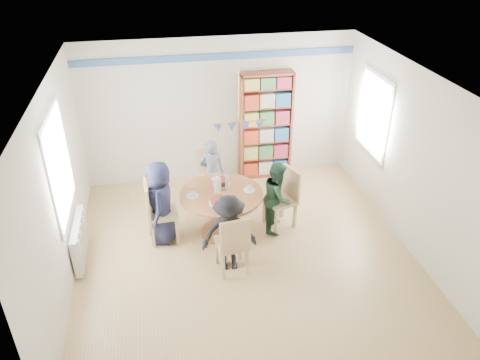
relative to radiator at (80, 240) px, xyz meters
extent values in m
plane|color=tan|center=(2.42, -0.30, -0.35)|extent=(5.00, 5.00, 0.00)
plane|color=white|center=(2.42, -0.30, 2.35)|extent=(5.00, 5.00, 0.00)
plane|color=beige|center=(2.42, 2.20, 1.00)|extent=(5.00, 0.00, 5.00)
plane|color=beige|center=(2.42, -2.80, 1.00)|extent=(5.00, 0.00, 5.00)
plane|color=beige|center=(-0.08, -0.30, 1.00)|extent=(0.00, 5.00, 5.00)
plane|color=beige|center=(4.92, -0.30, 1.00)|extent=(0.00, 5.00, 5.00)
cube|color=#315487|center=(2.42, 2.18, 2.00)|extent=(5.00, 0.02, 0.12)
cube|color=white|center=(-0.07, 0.00, 1.25)|extent=(0.03, 1.32, 1.52)
cube|color=white|center=(-0.05, 0.00, 1.25)|extent=(0.01, 1.20, 1.40)
cube|color=white|center=(4.90, 1.00, 1.20)|extent=(0.03, 1.12, 1.42)
cube|color=white|center=(4.88, 1.00, 1.20)|extent=(0.01, 1.00, 1.30)
cylinder|color=gold|center=(2.42, 0.20, 1.98)|extent=(0.01, 0.01, 0.75)
cylinder|color=gold|center=(2.42, 0.20, 1.60)|extent=(0.80, 0.02, 0.02)
cone|color=#445ABF|center=(2.12, 0.20, 1.52)|extent=(0.11, 0.11, 0.10)
cone|color=#445ABF|center=(2.32, 0.20, 1.52)|extent=(0.11, 0.11, 0.10)
cone|color=#445ABF|center=(2.52, 0.20, 1.52)|extent=(0.11, 0.11, 0.10)
cone|color=#445ABF|center=(2.72, 0.20, 1.52)|extent=(0.11, 0.11, 0.10)
cube|color=silver|center=(0.00, 0.00, 0.00)|extent=(0.10, 1.00, 0.60)
cube|color=silver|center=(0.06, -0.40, 0.00)|extent=(0.02, 0.06, 0.56)
cube|color=silver|center=(0.06, -0.20, 0.00)|extent=(0.02, 0.06, 0.56)
cube|color=silver|center=(0.06, 0.00, 0.00)|extent=(0.02, 0.06, 0.56)
cube|color=silver|center=(0.06, 0.20, 0.00)|extent=(0.02, 0.06, 0.56)
cube|color=silver|center=(0.06, 0.40, 0.00)|extent=(0.02, 0.06, 0.56)
cylinder|color=brown|center=(2.15, 0.26, 0.37)|extent=(1.30, 1.30, 0.05)
cylinder|color=brown|center=(2.15, 0.26, 0.00)|extent=(0.16, 0.16, 0.70)
cylinder|color=brown|center=(2.15, 0.26, -0.33)|extent=(0.70, 0.70, 0.04)
cube|color=tan|center=(1.23, 0.27, 0.14)|extent=(0.49, 0.49, 0.05)
cube|color=tan|center=(1.02, 0.26, 0.42)|extent=(0.07, 0.46, 0.55)
cube|color=tan|center=(1.42, 0.10, -0.11)|extent=(0.05, 0.05, 0.47)
cube|color=tan|center=(1.40, 0.47, -0.11)|extent=(0.05, 0.05, 0.47)
cube|color=tan|center=(1.05, 0.07, -0.11)|extent=(0.05, 0.05, 0.47)
cube|color=tan|center=(1.03, 0.45, -0.11)|extent=(0.05, 0.05, 0.47)
cube|color=tan|center=(3.11, 0.30, 0.13)|extent=(0.57, 0.57, 0.05)
cube|color=tan|center=(3.31, 0.37, 0.39)|extent=(0.18, 0.44, 0.53)
cube|color=tan|center=(2.89, 0.41, -0.12)|extent=(0.05, 0.05, 0.46)
cube|color=tan|center=(3.00, 0.07, -0.12)|extent=(0.05, 0.05, 0.46)
cube|color=tan|center=(3.23, 0.53, -0.12)|extent=(0.05, 0.05, 0.46)
cube|color=tan|center=(3.34, 0.19, -0.12)|extent=(0.05, 0.05, 0.46)
cube|color=tan|center=(2.15, 1.26, 0.12)|extent=(0.52, 0.52, 0.05)
cube|color=tan|center=(2.11, 1.46, 0.39)|extent=(0.44, 0.13, 0.53)
cube|color=tan|center=(2.01, 1.05, -0.12)|extent=(0.05, 0.05, 0.45)
cube|color=tan|center=(2.36, 1.12, -0.12)|extent=(0.05, 0.05, 0.45)
cube|color=tan|center=(1.94, 1.40, -0.12)|extent=(0.05, 0.05, 0.45)
cube|color=tan|center=(2.29, 1.47, -0.12)|extent=(0.05, 0.05, 0.45)
cube|color=tan|center=(2.15, -0.64, 0.11)|extent=(0.47, 0.47, 0.05)
cube|color=tan|center=(2.18, -0.83, 0.37)|extent=(0.43, 0.09, 0.51)
cube|color=tan|center=(2.31, -0.45, -0.13)|extent=(0.05, 0.05, 0.44)
cube|color=tan|center=(1.96, -0.48, -0.13)|extent=(0.05, 0.05, 0.44)
cube|color=tan|center=(2.35, -0.79, -0.13)|extent=(0.05, 0.05, 0.44)
cube|color=tan|center=(2.00, -0.83, -0.13)|extent=(0.05, 0.05, 0.44)
imported|color=#191C38|center=(1.22, 0.27, 0.33)|extent=(0.52, 0.72, 1.36)
imported|color=#193221|center=(3.05, 0.24, 0.25)|extent=(0.62, 0.70, 1.19)
imported|color=gray|center=(2.13, 1.18, 0.27)|extent=(0.47, 0.33, 1.23)
imported|color=black|center=(2.13, -0.59, 0.25)|extent=(0.79, 0.47, 1.21)
cube|color=brown|center=(2.80, 2.04, 0.68)|extent=(0.04, 0.29, 2.06)
cube|color=brown|center=(3.75, 2.04, 0.68)|extent=(0.04, 0.29, 2.06)
cube|color=brown|center=(3.28, 2.04, 1.70)|extent=(0.98, 0.29, 0.04)
cube|color=brown|center=(3.28, 2.04, -0.32)|extent=(0.98, 0.29, 0.06)
cube|color=brown|center=(3.28, 2.18, 0.68)|extent=(0.98, 0.02, 2.06)
cube|color=brown|center=(3.28, 2.04, 0.04)|extent=(0.92, 0.28, 0.02)
cube|color=brown|center=(3.28, 2.04, 0.39)|extent=(0.92, 0.28, 0.02)
cube|color=brown|center=(3.28, 2.04, 0.73)|extent=(0.92, 0.28, 0.02)
cube|color=brown|center=(3.28, 2.04, 1.08)|extent=(0.92, 0.28, 0.02)
cube|color=brown|center=(3.28, 2.04, 1.42)|extent=(0.92, 0.28, 0.02)
cube|color=#B3331B|center=(2.98, 2.02, -0.16)|extent=(0.27, 0.22, 0.26)
cube|color=beige|center=(3.28, 2.02, -0.16)|extent=(0.27, 0.22, 0.26)
cube|color=#265A8C|center=(3.57, 2.02, -0.16)|extent=(0.27, 0.22, 0.26)
cube|color=gold|center=(2.98, 2.02, 0.18)|extent=(0.27, 0.22, 0.26)
cube|color=#3A693C|center=(3.28, 2.02, 0.18)|extent=(0.27, 0.22, 0.26)
cube|color=maroon|center=(3.57, 2.02, 0.18)|extent=(0.27, 0.22, 0.26)
cube|color=#B3331B|center=(2.98, 2.02, 0.53)|extent=(0.27, 0.22, 0.26)
cube|color=beige|center=(3.28, 2.02, 0.53)|extent=(0.27, 0.22, 0.26)
cube|color=#265A8C|center=(3.57, 2.02, 0.53)|extent=(0.27, 0.22, 0.26)
cube|color=gold|center=(2.98, 2.02, 0.87)|extent=(0.27, 0.22, 0.26)
cube|color=#3A693C|center=(3.28, 2.02, 0.87)|extent=(0.27, 0.22, 0.26)
cube|color=maroon|center=(3.57, 2.02, 0.87)|extent=(0.27, 0.22, 0.26)
cube|color=#B3331B|center=(2.98, 2.02, 1.22)|extent=(0.27, 0.22, 0.26)
cube|color=beige|center=(3.28, 2.02, 1.22)|extent=(0.27, 0.22, 0.26)
cube|color=#265A8C|center=(3.57, 2.02, 1.22)|extent=(0.27, 0.22, 0.26)
cube|color=gold|center=(2.98, 2.02, 1.54)|extent=(0.27, 0.22, 0.21)
cube|color=#3A693C|center=(3.28, 2.02, 1.54)|extent=(0.27, 0.22, 0.21)
cube|color=maroon|center=(3.57, 2.02, 1.54)|extent=(0.27, 0.22, 0.21)
cylinder|color=white|center=(2.11, 0.34, 0.51)|extent=(0.11, 0.11, 0.22)
sphere|color=white|center=(2.11, 0.34, 0.62)|extent=(0.08, 0.08, 0.08)
cylinder|color=silver|center=(2.26, 0.38, 0.53)|extent=(0.06, 0.06, 0.26)
cylinder|color=#445ABF|center=(2.26, 0.38, 0.67)|extent=(0.03, 0.03, 0.03)
cylinder|color=white|center=(2.20, 0.52, 0.41)|extent=(0.28, 0.28, 0.01)
cylinder|color=maroon|center=(2.20, 0.52, 0.45)|extent=(0.22, 0.22, 0.08)
cylinder|color=white|center=(2.06, -0.01, 0.41)|extent=(0.28, 0.28, 0.01)
cylinder|color=maroon|center=(2.06, -0.01, 0.45)|extent=(0.22, 0.22, 0.08)
cylinder|color=white|center=(1.71, 0.27, 0.40)|extent=(0.19, 0.19, 0.01)
imported|color=white|center=(1.71, 0.27, 0.44)|extent=(0.11, 0.11, 0.09)
cylinder|color=white|center=(2.60, 0.27, 0.40)|extent=(0.19, 0.19, 0.01)
imported|color=white|center=(2.60, 0.27, 0.44)|extent=(0.09, 0.09, 0.09)
cylinder|color=white|center=(2.15, 0.71, 0.40)|extent=(0.19, 0.19, 0.01)
imported|color=white|center=(2.15, 0.71, 0.44)|extent=(0.11, 0.11, 0.09)
cylinder|color=white|center=(2.15, -0.18, 0.40)|extent=(0.19, 0.19, 0.01)
imported|color=white|center=(2.15, -0.18, 0.44)|extent=(0.09, 0.09, 0.09)
camera|label=1|loc=(1.28, -5.85, 4.19)|focal=35.00mm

